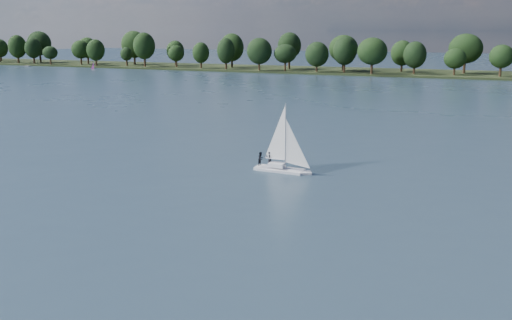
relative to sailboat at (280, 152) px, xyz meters
The scene contains 6 objects.
ground 59.39m from the sailboat, 96.89° to the left, with size 700.00×700.00×0.00m, color #233342.
far_shore 171.07m from the sailboat, 92.38° to the left, with size 660.00×40.00×1.50m, color black.
sailboat is the anchor object (origin of this frame).
dinghy_pink 196.70m from the sailboat, 135.19° to the left, with size 2.52×2.09×3.83m.
pontoon 238.48m from the sailboat, 141.62° to the left, with size 4.00×2.00×0.50m, color #515456.
treeline 168.38m from the sailboat, 95.46° to the left, with size 563.38×73.94×18.37m.
Camera 1 is at (31.04, -21.61, 16.64)m, focal length 40.00 mm.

